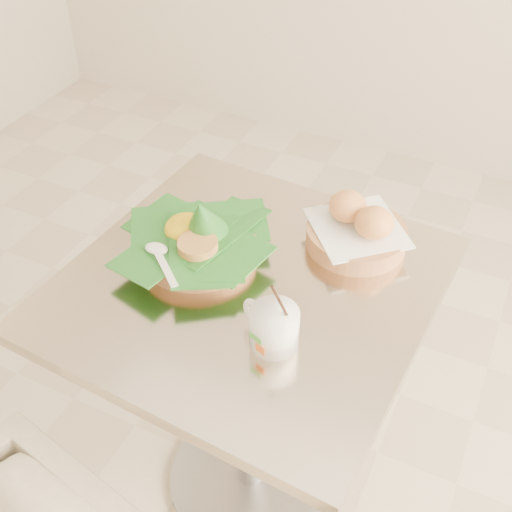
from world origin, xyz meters
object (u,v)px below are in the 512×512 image
at_px(bread_basket, 358,230).
at_px(rice_basket, 197,238).
at_px(cafe_table, 249,354).
at_px(coffee_mug, 273,326).

bearing_deg(bread_basket, rice_basket, -149.10).
relative_size(rice_basket, bread_basket, 1.22).
relative_size(cafe_table, bread_basket, 2.96).
distance_m(bread_basket, coffee_mug, 0.33).
xyz_separation_m(rice_basket, bread_basket, (0.29, 0.17, -0.00)).
xyz_separation_m(cafe_table, rice_basket, (-0.13, 0.03, 0.26)).
height_order(bread_basket, coffee_mug, coffee_mug).
bearing_deg(bread_basket, cafe_table, -127.36).
bearing_deg(cafe_table, coffee_mug, -48.60).
distance_m(cafe_table, rice_basket, 0.30).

